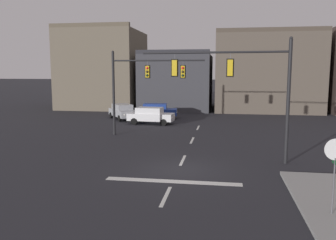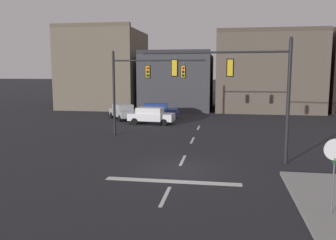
# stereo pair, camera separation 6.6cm
# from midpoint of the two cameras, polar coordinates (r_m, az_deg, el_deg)

# --- Properties ---
(ground_plane) EXTENTS (400.00, 400.00, 0.00)m
(ground_plane) POSITION_cam_midpoint_polar(r_m,az_deg,el_deg) (18.62, 1.58, -8.04)
(ground_plane) COLOR #232328
(stop_bar_paint) EXTENTS (6.40, 0.50, 0.01)m
(stop_bar_paint) POSITION_cam_midpoint_polar(r_m,az_deg,el_deg) (16.72, 0.67, -9.89)
(stop_bar_paint) COLOR silver
(stop_bar_paint) RESTS_ON ground
(lane_centreline) EXTENTS (0.16, 26.40, 0.01)m
(lane_centreline) POSITION_cam_midpoint_polar(r_m,az_deg,el_deg) (20.53, 2.31, -6.51)
(lane_centreline) COLOR silver
(lane_centreline) RESTS_ON ground
(signal_mast_near_side) EXTENTS (8.31, 0.78, 6.94)m
(signal_mast_near_side) POSITION_cam_midpoint_polar(r_m,az_deg,el_deg) (20.16, 11.99, 6.34)
(signal_mast_near_side) COLOR black
(signal_mast_near_side) RESTS_ON ground
(signal_mast_far_side) EXTENTS (7.32, 0.35, 6.71)m
(signal_mast_far_side) POSITION_cam_midpoint_polar(r_m,az_deg,el_deg) (27.90, -4.71, 6.47)
(signal_mast_far_side) COLOR black
(signal_mast_far_side) RESTS_ON ground
(stop_sign) EXTENTS (0.76, 0.64, 2.83)m
(stop_sign) POSITION_cam_midpoint_polar(r_m,az_deg,el_deg) (13.48, 25.29, -5.59)
(stop_sign) COLOR #56565B
(stop_sign) RESTS_ON ground
(car_lot_nearside) EXTENTS (4.55, 2.17, 1.61)m
(car_lot_nearside) POSITION_cam_midpoint_polar(r_m,az_deg,el_deg) (34.35, -2.89, 0.78)
(car_lot_nearside) COLOR silver
(car_lot_nearside) RESTS_ON ground
(car_lot_middle) EXTENTS (4.01, 4.63, 1.61)m
(car_lot_middle) POSITION_cam_midpoint_polar(r_m,az_deg,el_deg) (38.04, -7.39, 1.42)
(car_lot_middle) COLOR #9EA0A5
(car_lot_middle) RESTS_ON ground
(car_lot_farside) EXTENTS (4.59, 2.28, 1.61)m
(car_lot_farside) POSITION_cam_midpoint_polar(r_m,az_deg,el_deg) (38.32, -1.98, 1.53)
(car_lot_farside) COLOR navy
(car_lot_farside) RESTS_ON ground
(building_row) EXTENTS (45.53, 13.81, 11.06)m
(building_row) POSITION_cam_midpoint_polar(r_m,az_deg,el_deg) (49.12, 12.06, 7.43)
(building_row) COLOR #665B4C
(building_row) RESTS_ON ground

